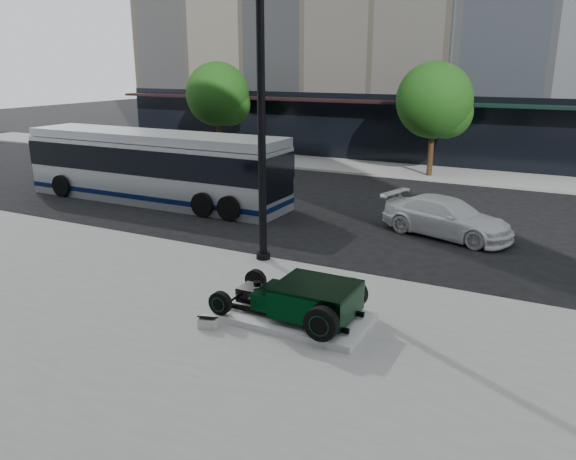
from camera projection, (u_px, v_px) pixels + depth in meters
The scene contains 10 objects.
ground at pixel (302, 243), 18.46m from camera, with size 120.00×120.00×0.00m, color black.
sidewalk_near at pixel (33, 409), 9.50m from camera, with size 70.00×17.00×0.12m, color gray.
sidewalk_far at pixel (415, 172), 30.38m from camera, with size 70.00×4.00×0.12m, color gray.
street_trees at pixel (437, 103), 28.03m from camera, with size 29.80×3.80×5.70m.
display_plinth at pixel (294, 317), 12.66m from camera, with size 3.40×1.80×0.15m, color silver.
hot_rod at pixel (307, 299), 12.37m from camera, with size 3.22×2.00×0.81m.
info_plaque at pixel (208, 322), 12.30m from camera, with size 0.47×0.41×0.31m.
lamppost at pixel (262, 142), 15.67m from camera, with size 0.41×0.41×7.50m.
transit_bus at pixel (154, 166), 23.81m from camera, with size 12.12×2.88×2.92m.
white_sedan at pixel (447, 217), 19.09m from camera, with size 1.83×4.49×1.30m, color white.
Camera 1 is at (7.62, -15.85, 5.68)m, focal length 35.00 mm.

